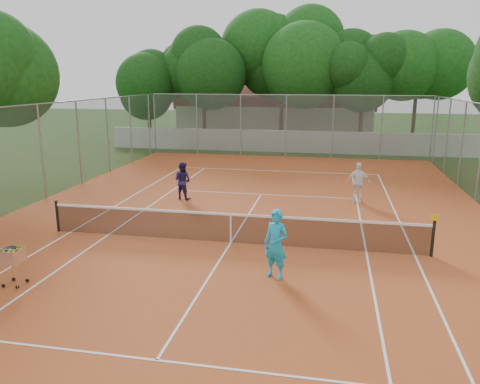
% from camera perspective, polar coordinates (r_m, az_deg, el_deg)
% --- Properties ---
extents(ground, '(120.00, 120.00, 0.00)m').
position_cam_1_polar(ground, '(14.73, -1.13, -6.28)').
color(ground, '#1B3A10').
rests_on(ground, ground).
extents(court_pad, '(18.00, 34.00, 0.02)m').
position_cam_1_polar(court_pad, '(14.72, -1.13, -6.25)').
color(court_pad, '#B14E22').
rests_on(court_pad, ground).
extents(court_lines, '(10.98, 23.78, 0.01)m').
position_cam_1_polar(court_lines, '(14.72, -1.13, -6.20)').
color(court_lines, white).
rests_on(court_lines, court_pad).
extents(tennis_net, '(11.88, 0.10, 0.98)m').
position_cam_1_polar(tennis_net, '(14.56, -1.14, -4.40)').
color(tennis_net, black).
rests_on(tennis_net, court_pad).
extents(perimeter_fence, '(18.00, 34.00, 4.00)m').
position_cam_1_polar(perimeter_fence, '(14.17, -1.17, 1.34)').
color(perimeter_fence, slate).
rests_on(perimeter_fence, ground).
extents(boundary_wall, '(26.00, 0.30, 1.50)m').
position_cam_1_polar(boundary_wall, '(32.94, 5.90, 6.15)').
color(boundary_wall, silver).
rests_on(boundary_wall, ground).
extents(clubhouse, '(16.40, 9.00, 4.40)m').
position_cam_1_polar(clubhouse, '(42.90, 4.52, 9.87)').
color(clubhouse, beige).
rests_on(clubhouse, ground).
extents(tropical_trees, '(29.00, 19.00, 10.00)m').
position_cam_1_polar(tropical_trees, '(35.65, 6.54, 13.56)').
color(tropical_trees, black).
rests_on(tropical_trees, ground).
extents(player_near, '(0.78, 0.66, 1.81)m').
position_cam_1_polar(player_near, '(12.00, 4.40, -6.36)').
color(player_near, '#19A7D7').
rests_on(player_near, court_pad).
extents(player_far_left, '(0.91, 0.80, 1.59)m').
position_cam_1_polar(player_far_left, '(19.95, -7.01, 1.38)').
color(player_far_left, '#241A50').
rests_on(player_far_left, court_pad).
extents(player_far_right, '(1.02, 0.49, 1.68)m').
position_cam_1_polar(player_far_right, '(19.78, 14.26, 1.09)').
color(player_far_right, white).
rests_on(player_far_right, court_pad).
extents(ball_hopper, '(0.59, 0.59, 1.05)m').
position_cam_1_polar(ball_hopper, '(12.92, -25.91, -8.07)').
color(ball_hopper, silver).
rests_on(ball_hopper, court_pad).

